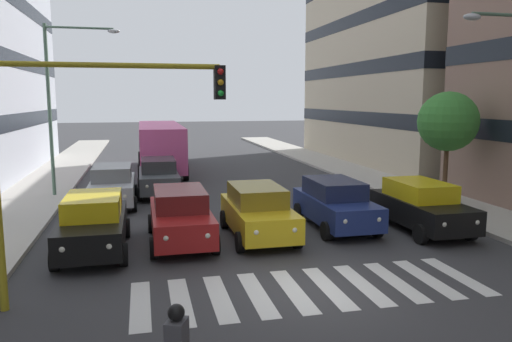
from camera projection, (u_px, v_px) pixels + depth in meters
name	position (u px, v px, depth m)	size (l,w,h in m)	color
ground_plane	(311.00, 289.00, 11.94)	(180.00, 180.00, 0.00)	#38383A
building_left_block_0	(420.00, 48.00, 35.51)	(10.99, 19.08, 16.50)	beige
crosswalk_markings	(311.00, 289.00, 11.94)	(8.55, 2.80, 0.01)	silver
car_0	(421.00, 205.00, 17.19)	(2.02, 4.44, 1.72)	black
car_1	(335.00, 203.00, 17.55)	(2.02, 4.44, 1.72)	navy
car_2	(258.00, 211.00, 16.31)	(2.02, 4.44, 1.72)	gold
car_3	(180.00, 215.00, 15.72)	(2.02, 4.44, 1.72)	maroon
car_4	(94.00, 223.00, 14.72)	(2.02, 4.44, 1.72)	black
car_row2_0	(159.00, 176.00, 23.68)	(2.02, 4.44, 1.72)	#474C51
car_row2_1	(113.00, 185.00, 21.24)	(2.02, 4.44, 1.72)	#B2B7BC
bus_behind_traffic	(160.00, 143.00, 30.87)	(2.78, 10.50, 3.00)	#DB5193
traffic_light_gantry	(67.00, 138.00, 10.55)	(5.02, 0.36, 5.50)	#AD991E
street_lamp_right	(61.00, 92.00, 22.36)	(3.32, 0.28, 7.76)	#4C6B56
street_tree_1	(448.00, 122.00, 20.76)	(2.52, 2.52, 4.75)	#513823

